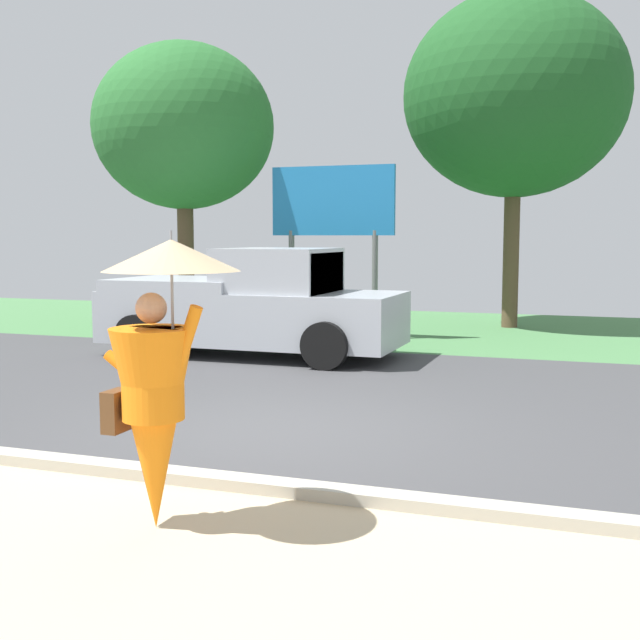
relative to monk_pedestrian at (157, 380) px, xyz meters
name	(u,v)px	position (x,y,z in m)	size (l,w,h in m)	color
ground_plane	(354,386)	(-0.37, 5.97, -1.13)	(40.00, 22.00, 0.20)	#424244
monk_pedestrian	(157,380)	(0.00, 0.00, 0.00)	(1.05, 0.95, 2.13)	orange
pickup_truck	(254,306)	(-2.79, 7.89, -0.21)	(5.20, 2.28, 1.88)	#ADB2BA
roadside_billboard	(333,213)	(-2.28, 10.70, 1.47)	(2.60, 0.12, 3.50)	slate
tree_left_far	(515,96)	(0.96, 13.84, 4.12)	(4.98, 4.98, 7.48)	brown
tree_center_back	(184,128)	(-5.81, 10.98, 3.37)	(3.95, 3.95, 6.27)	brown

